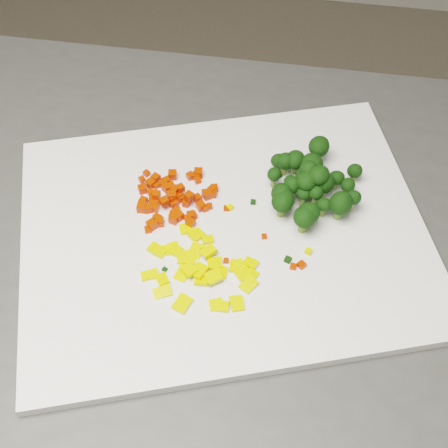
# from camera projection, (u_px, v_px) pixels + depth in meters

# --- Properties ---
(counter_block) EXTENTS (0.95, 0.67, 0.90)m
(counter_block) POSITION_uv_depth(u_px,v_px,m) (201.00, 369.00, 1.15)
(counter_block) COLOR #40403E
(counter_block) RESTS_ON ground
(cutting_board) EXTENTS (0.59, 0.53, 0.01)m
(cutting_board) POSITION_uv_depth(u_px,v_px,m) (224.00, 232.00, 0.78)
(cutting_board) COLOR white
(cutting_board) RESTS_ON counter_block
(carrot_pile) EXTENTS (0.11, 0.11, 0.03)m
(carrot_pile) POSITION_uv_depth(u_px,v_px,m) (173.00, 190.00, 0.79)
(carrot_pile) COLOR red
(carrot_pile) RESTS_ON cutting_board
(pepper_pile) EXTENTS (0.13, 0.13, 0.02)m
(pepper_pile) POSITION_uv_depth(u_px,v_px,m) (200.00, 266.00, 0.73)
(pepper_pile) COLOR yellow
(pepper_pile) RESTS_ON cutting_board
(broccoli_pile) EXTENTS (0.13, 0.13, 0.06)m
(broccoli_pile) POSITION_uv_depth(u_px,v_px,m) (309.00, 177.00, 0.78)
(broccoli_pile) COLOR black
(broccoli_pile) RESTS_ON cutting_board
(carrot_cube_0) EXTENTS (0.01, 0.01, 0.01)m
(carrot_cube_0) POSITION_uv_depth(u_px,v_px,m) (179.00, 216.00, 0.78)
(carrot_cube_0) COLOR red
(carrot_cube_0) RESTS_ON carrot_pile
(carrot_cube_1) EXTENTS (0.01, 0.01, 0.01)m
(carrot_cube_1) POSITION_uv_depth(u_px,v_px,m) (148.00, 209.00, 0.78)
(carrot_cube_1) COLOR red
(carrot_cube_1) RESTS_ON carrot_pile
(carrot_cube_2) EXTENTS (0.01, 0.01, 0.01)m
(carrot_cube_2) POSITION_uv_depth(u_px,v_px,m) (190.00, 176.00, 0.82)
(carrot_cube_2) COLOR red
(carrot_cube_2) RESTS_ON carrot_pile
(carrot_cube_3) EXTENTS (0.01, 0.01, 0.01)m
(carrot_cube_3) POSITION_uv_depth(u_px,v_px,m) (153.00, 198.00, 0.80)
(carrot_cube_3) COLOR red
(carrot_cube_3) RESTS_ON carrot_pile
(carrot_cube_4) EXTENTS (0.01, 0.01, 0.01)m
(carrot_cube_4) POSITION_uv_depth(u_px,v_px,m) (151.00, 184.00, 0.81)
(carrot_cube_4) COLOR red
(carrot_cube_4) RESTS_ON carrot_pile
(carrot_cube_5) EXTENTS (0.01, 0.01, 0.01)m
(carrot_cube_5) POSITION_uv_depth(u_px,v_px,m) (157.00, 218.00, 0.77)
(carrot_cube_5) COLOR red
(carrot_cube_5) RESTS_ON carrot_pile
(carrot_cube_6) EXTENTS (0.01, 0.01, 0.01)m
(carrot_cube_6) POSITION_uv_depth(u_px,v_px,m) (143.00, 201.00, 0.79)
(carrot_cube_6) COLOR red
(carrot_cube_6) RESTS_ON carrot_pile
(carrot_cube_7) EXTENTS (0.01, 0.01, 0.01)m
(carrot_cube_7) POSITION_uv_depth(u_px,v_px,m) (166.00, 181.00, 0.81)
(carrot_cube_7) COLOR red
(carrot_cube_7) RESTS_ON carrot_pile
(carrot_cube_8) EXTENTS (0.01, 0.01, 0.01)m
(carrot_cube_8) POSITION_uv_depth(u_px,v_px,m) (164.00, 202.00, 0.78)
(carrot_cube_8) COLOR red
(carrot_cube_8) RESTS_ON carrot_pile
(carrot_cube_9) EXTENTS (0.01, 0.01, 0.01)m
(carrot_cube_9) POSITION_uv_depth(u_px,v_px,m) (176.00, 211.00, 0.78)
(carrot_cube_9) COLOR red
(carrot_cube_9) RESTS_ON carrot_pile
(carrot_cube_10) EXTENTS (0.01, 0.01, 0.01)m
(carrot_cube_10) POSITION_uv_depth(u_px,v_px,m) (174.00, 219.00, 0.77)
(carrot_cube_10) COLOR red
(carrot_cube_10) RESTS_ON carrot_pile
(carrot_cube_11) EXTENTS (0.01, 0.01, 0.01)m
(carrot_cube_11) POSITION_uv_depth(u_px,v_px,m) (188.00, 198.00, 0.79)
(carrot_cube_11) COLOR red
(carrot_cube_11) RESTS_ON carrot_pile
(carrot_cube_12) EXTENTS (0.01, 0.01, 0.01)m
(carrot_cube_12) POSITION_uv_depth(u_px,v_px,m) (215.00, 188.00, 0.81)
(carrot_cube_12) COLOR red
(carrot_cube_12) RESTS_ON carrot_pile
(carrot_cube_13) EXTENTS (0.01, 0.01, 0.01)m
(carrot_cube_13) POSITION_uv_depth(u_px,v_px,m) (157.00, 219.00, 0.78)
(carrot_cube_13) COLOR red
(carrot_cube_13) RESTS_ON carrot_pile
(carrot_cube_14) EXTENTS (0.01, 0.01, 0.01)m
(carrot_cube_14) POSITION_uv_depth(u_px,v_px,m) (151.00, 193.00, 0.80)
(carrot_cube_14) COLOR red
(carrot_cube_14) RESTS_ON carrot_pile
(carrot_cube_15) EXTENTS (0.01, 0.01, 0.01)m
(carrot_cube_15) POSITION_uv_depth(u_px,v_px,m) (173.00, 216.00, 0.78)
(carrot_cube_15) COLOR red
(carrot_cube_15) RESTS_ON carrot_pile
(carrot_cube_16) EXTENTS (0.01, 0.01, 0.01)m
(carrot_cube_16) POSITION_uv_depth(u_px,v_px,m) (204.00, 193.00, 0.80)
(carrot_cube_16) COLOR red
(carrot_cube_16) RESTS_ON carrot_pile
(carrot_cube_17) EXTENTS (0.01, 0.01, 0.01)m
(carrot_cube_17) POSITION_uv_depth(u_px,v_px,m) (171.00, 195.00, 0.80)
(carrot_cube_17) COLOR red
(carrot_cube_17) RESTS_ON carrot_pile
(carrot_cube_18) EXTENTS (0.01, 0.01, 0.01)m
(carrot_cube_18) POSITION_uv_depth(u_px,v_px,m) (188.00, 219.00, 0.78)
(carrot_cube_18) COLOR red
(carrot_cube_18) RESTS_ON carrot_pile
(carrot_cube_19) EXTENTS (0.01, 0.01, 0.01)m
(carrot_cube_19) POSITION_uv_depth(u_px,v_px,m) (178.00, 196.00, 0.80)
(carrot_cube_19) COLOR red
(carrot_cube_19) RESTS_ON carrot_pile
(carrot_cube_20) EXTENTS (0.01, 0.01, 0.01)m
(carrot_cube_20) POSITION_uv_depth(u_px,v_px,m) (155.00, 208.00, 0.79)
(carrot_cube_20) COLOR red
(carrot_cube_20) RESTS_ON carrot_pile
(carrot_cube_21) EXTENTS (0.02, 0.02, 0.01)m
(carrot_cube_21) POSITION_uv_depth(u_px,v_px,m) (207.00, 195.00, 0.80)
(carrot_cube_21) COLOR red
(carrot_cube_21) RESTS_ON carrot_pile
(carrot_cube_22) EXTENTS (0.01, 0.01, 0.01)m
(carrot_cube_22) POSITION_uv_depth(u_px,v_px,m) (175.00, 190.00, 0.79)
(carrot_cube_22) COLOR red
(carrot_cube_22) RESTS_ON carrot_pile
(carrot_cube_23) EXTENTS (0.01, 0.01, 0.01)m
(carrot_cube_23) POSITION_uv_depth(u_px,v_px,m) (154.00, 203.00, 0.79)
(carrot_cube_23) COLOR red
(carrot_cube_23) RESTS_ON carrot_pile
(carrot_cube_24) EXTENTS (0.01, 0.01, 0.01)m
(carrot_cube_24) POSITION_uv_depth(u_px,v_px,m) (209.00, 206.00, 0.79)
(carrot_cube_24) COLOR red
(carrot_cube_24) RESTS_ON carrot_pile
(carrot_cube_25) EXTENTS (0.01, 0.01, 0.01)m
(carrot_cube_25) POSITION_uv_depth(u_px,v_px,m) (175.00, 189.00, 0.80)
(carrot_cube_25) COLOR red
(carrot_cube_25) RESTS_ON carrot_pile
(carrot_cube_26) EXTENTS (0.01, 0.01, 0.01)m
(carrot_cube_26) POSITION_uv_depth(u_px,v_px,m) (147.00, 173.00, 0.82)
(carrot_cube_26) COLOR red
(carrot_cube_26) RESTS_ON carrot_pile
(carrot_cube_27) EXTENTS (0.01, 0.01, 0.01)m
(carrot_cube_27) POSITION_uv_depth(u_px,v_px,m) (201.00, 206.00, 0.79)
(carrot_cube_27) COLOR red
(carrot_cube_27) RESTS_ON carrot_pile
(carrot_cube_28) EXTENTS (0.01, 0.01, 0.01)m
(carrot_cube_28) POSITION_uv_depth(u_px,v_px,m) (171.00, 187.00, 0.81)
(carrot_cube_28) COLOR red
(carrot_cube_28) RESTS_ON carrot_pile
(carrot_cube_29) EXTENTS (0.01, 0.01, 0.01)m
(carrot_cube_29) POSITION_uv_depth(u_px,v_px,m) (172.00, 196.00, 0.80)
(carrot_cube_29) COLOR red
(carrot_cube_29) RESTS_ON carrot_pile
(carrot_cube_30) EXTENTS (0.01, 0.01, 0.01)m
(carrot_cube_30) POSITION_uv_depth(u_px,v_px,m) (173.00, 175.00, 0.82)
(carrot_cube_30) COLOR red
(carrot_cube_30) RESTS_ON carrot_pile
(carrot_cube_31) EXTENTS (0.01, 0.01, 0.01)m
(carrot_cube_31) POSITION_uv_depth(u_px,v_px,m) (156.00, 178.00, 0.81)
(carrot_cube_31) COLOR red
(carrot_cube_31) RESTS_ON carrot_pile
(carrot_cube_32) EXTENTS (0.01, 0.01, 0.01)m
(carrot_cube_32) POSITION_uv_depth(u_px,v_px,m) (212.00, 190.00, 0.80)
(carrot_cube_32) COLOR red
(carrot_cube_32) RESTS_ON carrot_pile
(carrot_cube_33) EXTENTS (0.01, 0.01, 0.01)m
(carrot_cube_33) POSITION_uv_depth(u_px,v_px,m) (193.00, 215.00, 0.78)
(carrot_cube_33) COLOR red
(carrot_cube_33) RESTS_ON carrot_pile
(carrot_cube_34) EXTENTS (0.01, 0.01, 0.01)m
(carrot_cube_34) POSITION_uv_depth(u_px,v_px,m) (179.00, 199.00, 0.79)
(carrot_cube_34) COLOR red
(carrot_cube_34) RESTS_ON carrot_pile
(carrot_cube_35) EXTENTS (0.01, 0.01, 0.01)m
(carrot_cube_35) POSITION_uv_depth(u_px,v_px,m) (171.00, 195.00, 0.80)
(carrot_cube_35) COLOR red
(carrot_cube_35) RESTS_ON carrot_pile
(carrot_cube_36) EXTENTS (0.01, 0.01, 0.01)m
(carrot_cube_36) POSITION_uv_depth(u_px,v_px,m) (181.00, 188.00, 0.79)
(carrot_cube_36) COLOR red
(carrot_cube_36) RESTS_ON carrot_pile
(carrot_cube_37) EXTENTS (0.01, 0.01, 0.01)m
(carrot_cube_37) POSITION_uv_depth(u_px,v_px,m) (197.00, 198.00, 0.79)
(carrot_cube_37) COLOR red
(carrot_cube_37) RESTS_ON carrot_pile
(carrot_cube_38) EXTENTS (0.01, 0.01, 0.01)m
(carrot_cube_38) POSITION_uv_depth(u_px,v_px,m) (142.00, 189.00, 0.80)
(carrot_cube_38) COLOR red
(carrot_cube_38) RESTS_ON carrot_pile
(carrot_cube_39) EXTENTS (0.01, 0.01, 0.01)m
(carrot_cube_39) POSITION_uv_depth(u_px,v_px,m) (214.00, 192.00, 0.80)
(carrot_cube_39) COLOR red
(carrot_cube_39) RESTS_ON carrot_pile
(carrot_cube_40) EXTENTS (0.01, 0.01, 0.01)m
(carrot_cube_40) POSITION_uv_depth(u_px,v_px,m) (166.00, 188.00, 0.81)
(carrot_cube_40) COLOR red
(carrot_cube_40) RESTS_ON carrot_pile
(carrot_cube_41) EXTENTS (0.01, 0.01, 0.01)m
(carrot_cube_41) POSITION_uv_depth(u_px,v_px,m) (142.00, 180.00, 0.82)
(carrot_cube_41) COLOR red
(carrot_cube_41) RESTS_ON carrot_pile
(carrot_cube_42) EXTENTS (0.01, 0.01, 0.01)m
(carrot_cube_42) POSITION_uv_depth(u_px,v_px,m) (214.00, 194.00, 0.80)
(carrot_cube_42) COLOR red
(carrot_cube_42) RESTS_ON carrot_pile
(carrot_cube_43) EXTENTS (0.01, 0.01, 0.01)m
(carrot_cube_43) POSITION_uv_depth(u_px,v_px,m) (191.00, 223.00, 0.77)
(carrot_cube_43) COLOR red
(carrot_cube_43) RESTS_ON carrot_pile
(carrot_cube_44) EXTENTS (0.01, 0.01, 0.01)m
(carrot_cube_44) POSITION_uv_depth(u_px,v_px,m) (189.00, 196.00, 0.78)
(carrot_cube_44) COLOR red
(carrot_cube_44) RESTS_ON carrot_pile
(carrot_cube_45) EXTENTS (0.01, 0.01, 0.01)m
(carrot_cube_45) POSITION_uv_depth(u_px,v_px,m) (198.00, 173.00, 0.82)
(carrot_cube_45) COLOR red
(carrot_cube_45) RESTS_ON carrot_pile
(carrot_cube_46) EXTENTS (0.01, 0.01, 0.01)m
(carrot_cube_46) POSITION_uv_depth(u_px,v_px,m) (156.00, 195.00, 0.79)
(carrot_cube_46) COLOR red
(carrot_cube_46) RESTS_ON carrot_pile
(carrot_cube_47) EXTENTS (0.01, 0.01, 0.01)m
(carrot_cube_47) POSITION_uv_depth(u_px,v_px,m) (196.00, 176.00, 0.82)
(carrot_cube_47) COLOR red
(carrot_cube_47) RESTS_ON carrot_pile
(carrot_cube_48) EXTENTS (0.01, 0.01, 0.01)m
(carrot_cube_48) POSITION_uv_depth(u_px,v_px,m) (172.00, 196.00, 0.78)
(carrot_cube_48) COLOR red
(carrot_cube_48) RESTS_ON carrot_pile
(carrot_cube_49) EXTENTS (0.01, 0.01, 0.01)m
(carrot_cube_49) POSITION_uv_depth(u_px,v_px,m) (172.00, 198.00, 0.78)
(carrot_cube_49) COLOR red
(carrot_cube_49) RESTS_ON carrot_pile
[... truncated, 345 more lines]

